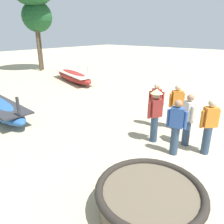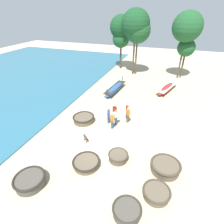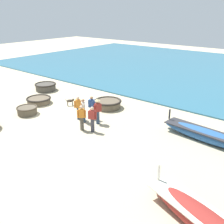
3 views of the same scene
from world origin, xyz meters
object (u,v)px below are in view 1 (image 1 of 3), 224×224
fisherman_crouching (188,119)px  fisherman_standing_left (176,126)px  long_boat_red_hull (73,76)px  fisherman_with_hat (176,106)px  fisherman_by_coracle (155,112)px  fisherman_hauling (209,126)px  tree_rightmost (37,17)px  fisherman_standing_right (156,104)px  coracle_far_right (150,199)px

fisherman_crouching → fisherman_standing_left: (-0.72, 0.04, 0.00)m
long_boat_red_hull → fisherman_with_hat: bearing=-108.7°
fisherman_by_coracle → fisherman_with_hat: bearing=-4.2°
fisherman_with_hat → fisherman_crouching: bearing=-140.0°
fisherman_hauling → long_boat_red_hull: bearing=68.4°
fisherman_by_coracle → tree_rightmost: bearing=68.1°
fisherman_standing_right → fisherman_hauling: bearing=-111.6°
fisherman_hauling → fisherman_by_coracle: bearing=100.1°
fisherman_with_hat → tree_rightmost: bearing=72.8°
fisherman_standing_left → fisherman_standing_right: bearing=44.4°
fisherman_standing_left → tree_rightmost: bearing=68.1°
fisherman_standing_right → fisherman_standing_left: (-1.38, -1.35, 0.00)m
long_boat_red_hull → fisherman_standing_right: bearing=-111.6°
coracle_far_right → fisherman_hauling: (2.87, -0.11, 0.51)m
fisherman_hauling → fisherman_standing_left: same height
coracle_far_right → fisherman_standing_right: fisherman_standing_right is taller
fisherman_with_hat → fisherman_crouching: 1.17m
long_boat_red_hull → fisherman_standing_right: 8.57m
fisherman_hauling → fisherman_with_hat: bearing=52.9°
fisherman_hauling → fisherman_standing_left: (-0.58, 0.67, 0.00)m
fisherman_by_coracle → fisherman_standing_left: size_ratio=1.06×
tree_rightmost → fisherman_standing_left: bearing=-111.9°
fisherman_standing_right → fisherman_hauling: (-0.80, -2.02, 0.00)m
fisherman_hauling → fisherman_standing_left: bearing=130.9°
fisherman_with_hat → tree_rightmost: tree_rightmost is taller
long_boat_red_hull → fisherman_by_coracle: 9.51m
coracle_far_right → fisherman_standing_left: size_ratio=1.28×
fisherman_by_coracle → fisherman_hauling: bearing=-79.9°
fisherman_hauling → tree_rightmost: 17.22m
fisherman_crouching → fisherman_standing_left: bearing=176.4°
long_boat_red_hull → tree_rightmost: (1.59, 5.94, 3.96)m
coracle_far_right → fisherman_crouching: size_ratio=1.28×
fisherman_standing_left → fisherman_hauling: bearing=-49.1°
fisherman_standing_right → tree_rightmost: bearing=71.2°
fisherman_by_coracle → tree_rightmost: size_ratio=0.30×
coracle_far_right → tree_rightmost: tree_rightmost is taller
coracle_far_right → fisherman_crouching: 3.10m
fisherman_standing_right → fisherman_by_coracle: size_ratio=0.94×
fisherman_with_hat → tree_rightmost: size_ratio=0.28×
fisherman_standing_right → fisherman_hauling: 2.17m
fisherman_standing_right → fisherman_crouching: bearing=-115.1°
coracle_far_right → fisherman_standing_right: bearing=27.5°
fisherman_by_coracle → long_boat_red_hull: bearing=63.6°
coracle_far_right → fisherman_standing_right: (3.67, 1.91, 0.51)m
coracle_far_right → long_boat_red_hull: bearing=55.3°
fisherman_standing_right → tree_rightmost: size_ratio=0.28×
fisherman_hauling → fisherman_by_coracle: fisherman_by_coracle is taller
fisherman_standing_right → fisherman_with_hat: (0.24, -0.64, 0.00)m
long_boat_red_hull → tree_rightmost: 7.32m
coracle_far_right → fisherman_crouching: bearing=9.7°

